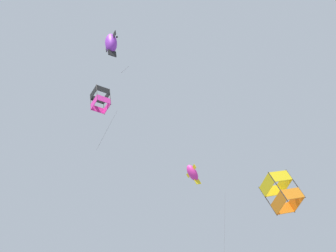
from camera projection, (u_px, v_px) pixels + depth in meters
kite_fish_mid_left at (111, 43)px, 28.24m from camera, size 1.55×1.50×4.49m
kite_box_far_centre at (100, 100)px, 29.44m from camera, size 1.59×1.42×5.55m
kite_fish_highest at (193, 173)px, 31.23m from camera, size 2.56×2.35×7.53m
kite_box_upper_right at (282, 192)px, 25.00m from camera, size 1.87×1.38×2.01m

